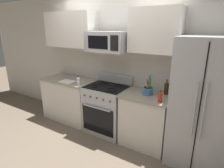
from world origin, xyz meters
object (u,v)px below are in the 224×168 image
microwave (107,42)px  bottle_soy (166,88)px  utensil_crock (148,90)px  refrigerator (202,105)px  bottle_hot_sauce (160,97)px  bottle_vinegar (78,81)px  range_oven (107,108)px  cutting_board (67,82)px

microwave → bottle_soy: (1.04, 0.17, -0.70)m
utensil_crock → bottle_soy: 0.31m
refrigerator → bottle_hot_sauce: size_ratio=10.61×
bottle_vinegar → range_oven: bearing=17.6°
microwave → bottle_hot_sauce: size_ratio=4.13×
microwave → bottle_soy: size_ratio=2.96×
range_oven → utensil_crock: (0.79, 0.02, 0.51)m
utensil_crock → bottle_vinegar: 1.34m
cutting_board → bottle_vinegar: bearing=-1.5°
bottle_vinegar → utensil_crock: bearing=8.0°
utensil_crock → range_oven: bearing=-178.9°
refrigerator → microwave: 1.80m
range_oven → bottle_hot_sauce: bearing=-9.9°
cutting_board → bottle_soy: bearing=10.8°
utensil_crock → cutting_board: (-1.64, -0.18, -0.07)m
bottle_hot_sauce → range_oven: bearing=170.1°
utensil_crock → bottle_hot_sauce: (0.27, -0.20, 0.01)m
range_oven → bottle_vinegar: size_ratio=6.16×
range_oven → refrigerator: bearing=-0.6°
bottle_soy → range_oven: bearing=-169.2°
bottle_soy → cutting_board: bearing=-169.2°
microwave → utensil_crock: bearing=-0.9°
utensil_crock → refrigerator: bearing=-2.3°
bottle_soy → bottle_hot_sauce: bottle_soy is taller
cutting_board → bottle_hot_sauce: 1.91m
refrigerator → microwave: (-1.61, 0.04, 0.80)m
refrigerator → bottle_soy: 0.62m
cutting_board → bottle_soy: bottle_soy is taller
utensil_crock → bottle_soy: utensil_crock is taller
bottle_vinegar → bottle_hot_sauce: size_ratio=1.01×
refrigerator → utensil_crock: bearing=177.7°
bottle_hot_sauce → bottle_vinegar: bearing=179.5°
microwave → bottle_vinegar: bearing=-159.8°
utensil_crock → bottle_hot_sauce: 0.34m
utensil_crock → bottle_vinegar: utensil_crock is taller
cutting_board → range_oven: bearing=10.9°
bottle_hot_sauce → bottle_soy: bearing=93.1°
range_oven → refrigerator: 1.68m
microwave → bottle_hot_sauce: bearing=-11.3°
utensil_crock → cutting_board: utensil_crock is taller
utensil_crock → bottle_soy: (0.25, 0.18, 0.04)m
microwave → range_oven: bearing=-89.9°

